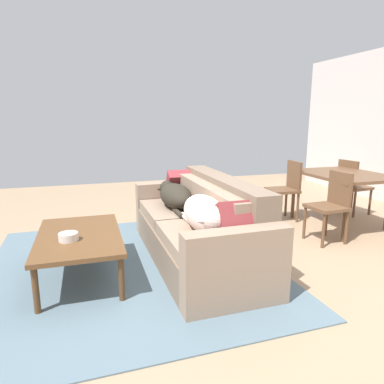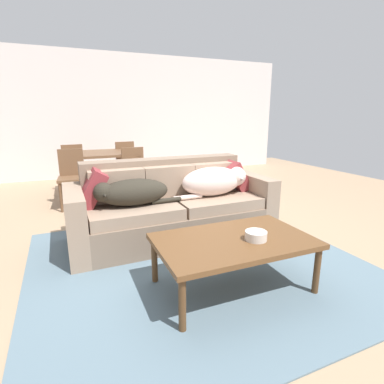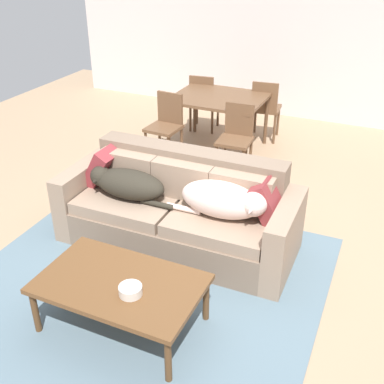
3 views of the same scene
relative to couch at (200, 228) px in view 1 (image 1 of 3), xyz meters
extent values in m
plane|color=tan|center=(0.23, 0.04, -0.34)|extent=(10.00, 10.00, 0.00)
cube|color=slate|center=(0.00, -0.74, -0.34)|extent=(3.03, 2.82, 0.01)
cube|color=#796553|center=(0.00, -0.06, -0.17)|extent=(1.90, 0.92, 0.35)
cube|color=gray|center=(-0.47, -0.06, 0.07)|extent=(0.93, 0.86, 0.12)
cube|color=gray|center=(0.47, -0.05, 0.07)|extent=(0.93, 0.86, 0.12)
cube|color=#796553|center=(0.00, 0.26, 0.33)|extent=(1.89, 0.27, 0.41)
cube|color=gray|center=(-0.59, 0.07, 0.30)|extent=(0.58, 0.17, 0.34)
cube|color=gray|center=(0.00, 0.07, 0.30)|extent=(0.58, 0.17, 0.34)
cube|color=gray|center=(0.58, 0.08, 0.30)|extent=(0.58, 0.17, 0.34)
cube|color=gray|center=(-1.03, -0.07, -0.01)|extent=(0.19, 0.89, 0.66)
cube|color=gray|center=(1.03, -0.04, -0.01)|extent=(0.19, 0.89, 0.66)
ellipsoid|color=#2C281F|center=(-0.45, -0.14, 0.26)|extent=(0.72, 0.35, 0.27)
sphere|color=#2C281F|center=(-0.75, -0.17, 0.30)|extent=(0.20, 0.20, 0.20)
cone|color=black|center=(-0.75, -0.25, 0.29)|extent=(0.09, 0.11, 0.09)
cylinder|color=#2C281F|center=(-0.13, -0.20, 0.16)|extent=(0.32, 0.06, 0.05)
ellipsoid|color=beige|center=(0.45, -0.11, 0.29)|extent=(0.74, 0.34, 0.33)
sphere|color=beige|center=(0.77, -0.12, 0.33)|extent=(0.22, 0.22, 0.22)
cone|color=#B19990|center=(0.77, -0.22, 0.32)|extent=(0.10, 0.12, 0.10)
cylinder|color=beige|center=(0.13, -0.18, 0.16)|extent=(0.33, 0.06, 0.05)
cube|color=maroon|center=(-0.84, 0.04, 0.30)|extent=(0.32, 0.39, 0.41)
cube|color=maroon|center=(0.84, 0.07, 0.29)|extent=(0.31, 0.37, 0.39)
cube|color=brown|center=(0.10, -1.22, 0.07)|extent=(1.22, 0.75, 0.04)
cylinder|color=#55361D|center=(-0.46, -1.54, -0.15)|extent=(0.05, 0.05, 0.39)
cylinder|color=#55361D|center=(0.66, -1.54, -0.15)|extent=(0.05, 0.05, 0.39)
cylinder|color=#55361D|center=(-0.46, -0.89, -0.15)|extent=(0.05, 0.05, 0.39)
cylinder|color=#55361D|center=(0.66, -0.89, -0.15)|extent=(0.05, 0.05, 0.39)
cylinder|color=silver|center=(0.24, -1.30, 0.12)|extent=(0.17, 0.17, 0.07)
cube|color=brown|center=(-0.51, 2.28, 0.38)|extent=(1.20, 0.97, 0.04)
cylinder|color=brown|center=(-1.06, 1.85, 0.01)|extent=(0.05, 0.05, 0.71)
cylinder|color=brown|center=(0.04, 1.85, 0.01)|extent=(0.05, 0.05, 0.71)
cylinder|color=brown|center=(-1.06, 2.72, 0.01)|extent=(0.05, 0.05, 0.71)
cube|color=brown|center=(-1.01, 1.62, 0.11)|extent=(0.42, 0.42, 0.04)
cube|color=brown|center=(-1.00, 1.80, 0.33)|extent=(0.36, 0.06, 0.40)
cylinder|color=brown|center=(-1.19, 1.46, -0.13)|extent=(0.04, 0.04, 0.43)
cylinder|color=brown|center=(-0.85, 1.44, -0.13)|extent=(0.04, 0.04, 0.43)
cylinder|color=brown|center=(-1.17, 1.80, -0.13)|extent=(0.04, 0.04, 0.43)
cylinder|color=brown|center=(-0.83, 1.78, -0.13)|extent=(0.04, 0.04, 0.43)
cube|color=brown|center=(-0.04, 1.63, 0.09)|extent=(0.42, 0.42, 0.04)
cube|color=brown|center=(-0.05, 1.81, 0.31)|extent=(0.36, 0.05, 0.40)
cylinder|color=brown|center=(-0.20, 1.46, -0.14)|extent=(0.04, 0.04, 0.41)
cylinder|color=brown|center=(0.14, 1.47, -0.14)|extent=(0.04, 0.04, 0.41)
cylinder|color=brown|center=(-0.22, 1.80, -0.14)|extent=(0.04, 0.04, 0.41)
cylinder|color=brown|center=(0.12, 1.81, -0.14)|extent=(0.04, 0.04, 0.41)
cube|color=brown|center=(-0.98, 2.89, 0.08)|extent=(0.45, 0.45, 0.04)
cube|color=brown|center=(-0.96, 2.72, 0.31)|extent=(0.36, 0.08, 0.41)
cylinder|color=brown|center=(-0.83, 3.08, -0.14)|extent=(0.04, 0.04, 0.40)
cylinder|color=brown|center=(-1.17, 3.04, -0.14)|extent=(0.04, 0.04, 0.40)
cylinder|color=brown|center=(-0.79, 2.75, -0.14)|extent=(0.04, 0.04, 0.40)
cylinder|color=brown|center=(-1.13, 2.71, -0.14)|extent=(0.04, 0.04, 0.40)
camera|label=1|loc=(3.31, -1.11, 1.15)|focal=32.08mm
camera|label=2|loc=(-1.05, -3.11, 1.03)|focal=28.12mm
camera|label=3|loc=(1.73, -3.53, 2.38)|focal=44.93mm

